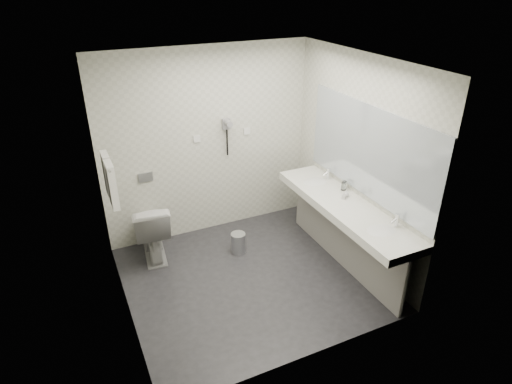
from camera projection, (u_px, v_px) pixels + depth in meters
floor at (250, 278)px, 5.20m from camera, size 2.80×2.80×0.00m
ceiling at (248, 63)px, 4.07m from camera, size 2.80×2.80×0.00m
wall_back at (208, 144)px, 5.68m from camera, size 2.80×0.00×2.80m
wall_front at (314, 246)px, 3.59m from camera, size 2.80×0.00×2.80m
wall_left at (114, 211)px, 4.11m from camera, size 0.00×2.60×2.60m
wall_right at (357, 162)px, 5.17m from camera, size 0.00×2.60×2.60m
vanity_counter at (344, 207)px, 5.10m from camera, size 0.55×2.20×0.10m
vanity_panel at (343, 237)px, 5.31m from camera, size 0.03×2.15×0.75m
vanity_post_near at (404, 287)px, 4.48m from camera, size 0.06×0.06×0.75m
vanity_post_far at (301, 200)px, 6.16m from camera, size 0.06×0.06×0.75m
mirror at (369, 152)px, 4.91m from camera, size 0.02×2.20×1.05m
basin_near at (381, 232)px, 4.56m from camera, size 0.40×0.31×0.05m
basin_far at (315, 183)px, 5.61m from camera, size 0.40×0.31×0.05m
faucet_near at (397, 220)px, 4.60m from camera, size 0.04×0.04×0.15m
faucet_far at (328, 174)px, 5.65m from camera, size 0.04×0.04×0.15m
soap_bottle_a at (344, 195)px, 5.16m from camera, size 0.06×0.06×0.09m
soap_bottle_b at (346, 193)px, 5.22m from camera, size 0.09×0.09×0.09m
glass_left at (343, 186)px, 5.37m from camera, size 0.07×0.07×0.10m
glass_right at (344, 186)px, 5.38m from camera, size 0.07×0.07×0.11m
toilet at (151, 229)px, 5.46m from camera, size 0.52×0.81×0.77m
flush_plate at (146, 177)px, 5.49m from camera, size 0.18×0.02×0.12m
pedal_bin at (238, 243)px, 5.63m from camera, size 0.24×0.24×0.26m
bin_lid at (238, 234)px, 5.56m from camera, size 0.19×0.19×0.02m
towel_rail at (106, 160)px, 4.43m from camera, size 0.02×0.62×0.02m
towel_near at (112, 185)px, 4.42m from camera, size 0.07×0.24×0.48m
towel_far at (108, 175)px, 4.65m from camera, size 0.07×0.24×0.48m
dryer_cradle at (226, 124)px, 5.64m from camera, size 0.10×0.04×0.14m
dryer_barrel at (228, 123)px, 5.57m from camera, size 0.08×0.14×0.08m
dryer_cord at (227, 142)px, 5.74m from camera, size 0.02×0.02×0.35m
switch_plate_a at (197, 139)px, 5.57m from camera, size 0.09×0.02×0.09m
switch_plate_b at (247, 131)px, 5.84m from camera, size 0.09×0.02×0.09m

